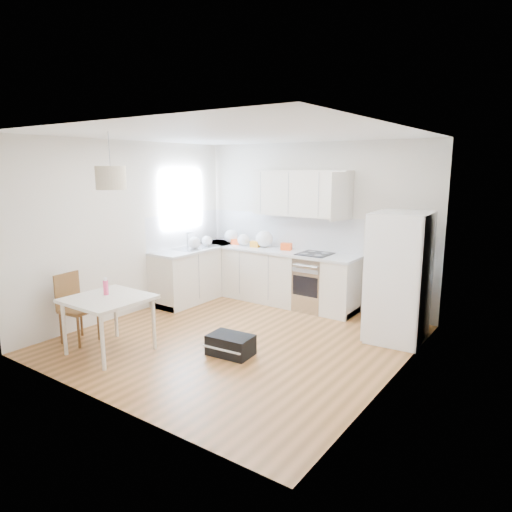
{
  "coord_description": "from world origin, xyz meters",
  "views": [
    {
      "loc": [
        3.56,
        -4.65,
        2.31
      ],
      "look_at": [
        0.02,
        0.4,
        1.1
      ],
      "focal_mm": 32.0,
      "sensor_mm": 36.0,
      "label": 1
    }
  ],
  "objects_px": {
    "refrigerator": "(400,277)",
    "dining_table": "(108,303)",
    "dining_chair": "(79,308)",
    "gym_bag": "(231,345)"
  },
  "relations": [
    {
      "from": "refrigerator",
      "to": "dining_table",
      "type": "relative_size",
      "value": 1.88
    },
    {
      "from": "dining_table",
      "to": "refrigerator",
      "type": "bearing_deg",
      "value": 42.92
    },
    {
      "from": "refrigerator",
      "to": "dining_chair",
      "type": "xyz_separation_m",
      "value": [
        -3.42,
        -2.56,
        -0.4
      ]
    },
    {
      "from": "dining_table",
      "to": "dining_chair",
      "type": "relative_size",
      "value": 0.99
    },
    {
      "from": "dining_table",
      "to": "dining_chair",
      "type": "xyz_separation_m",
      "value": [
        -0.62,
        -0.01,
        -0.18
      ]
    },
    {
      "from": "refrigerator",
      "to": "dining_chair",
      "type": "bearing_deg",
      "value": -147.68
    },
    {
      "from": "dining_chair",
      "to": "gym_bag",
      "type": "bearing_deg",
      "value": 16.51
    },
    {
      "from": "dining_chair",
      "to": "gym_bag",
      "type": "height_order",
      "value": "dining_chair"
    },
    {
      "from": "dining_chair",
      "to": "gym_bag",
      "type": "distance_m",
      "value": 2.11
    },
    {
      "from": "refrigerator",
      "to": "dining_table",
      "type": "height_order",
      "value": "refrigerator"
    }
  ]
}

